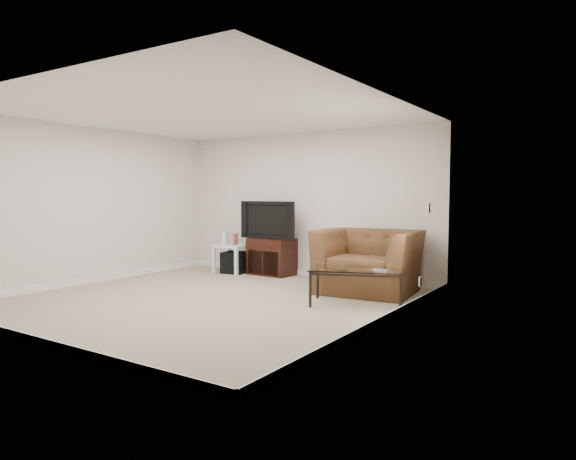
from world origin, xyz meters
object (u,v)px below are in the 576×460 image
Objects in this scene: recliner at (369,250)px; subwoofer at (235,263)px; side_table at (233,259)px; coffee_table at (357,287)px; television at (271,220)px; tv_stand at (272,256)px.

subwoofer is at bearing 167.03° from recliner.
coffee_table is at bearing -21.62° from side_table.
recliner is (2.11, -0.54, -0.37)m from television.
tv_stand reaches higher than side_table.
tv_stand is 0.56× the size of recliner.
recliner reaches higher than subwoofer.
subwoofer is at bearing 157.79° from coffee_table.
television is 1.04m from side_table.
television reaches higher than subwoofer.
side_table is 2.87m from recliner.
coffee_table is at bearing -81.00° from recliner.
subwoofer is 0.33× the size of coffee_table.
television is (-0.00, -0.03, 0.65)m from tv_stand.
tv_stand is at bearing 148.34° from coffee_table.
television is at bearing 160.17° from recliner.
television reaches higher than tv_stand.
side_table is (-0.72, -0.23, -0.07)m from tv_stand.
subwoofer is (-0.69, -0.21, -0.14)m from tv_stand.
side_table is at bearing -141.58° from subwoofer.
tv_stand is 1.95× the size of subwoofer.
recliner reaches higher than tv_stand.
side_table is 0.39× the size of recliner.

